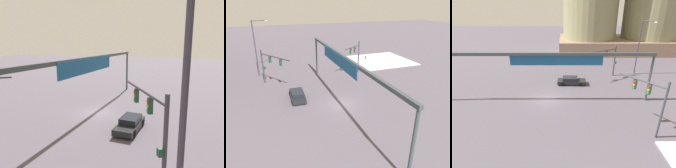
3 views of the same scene
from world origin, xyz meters
The scene contains 8 objects.
ground_plane centered at (0.00, 0.00, 0.00)m, with size 193.27×193.27×0.00m, color #544E5A.
sidewalk_corner centered at (16.43, -14.92, 0.07)m, with size 11.61×13.36×0.15m, color #BDB2B2.
traffic_signal_near_corner centered at (9.64, 8.06, 3.68)m, with size 5.98×3.73×5.45m.
traffic_signal_opposite_side centered at (10.24, -6.47, 3.89)m, with size 3.11×3.94×5.70m.
streetlamp_curved_arm centered at (15.40, 9.58, 5.46)m, with size 1.45×2.75×9.46m.
overhead_sign_gantry centered at (0.34, -0.16, 5.50)m, with size 26.63×0.43×6.39m.
sedan_car_approaching centered at (3.45, 5.06, 0.57)m, with size 4.50×1.99×1.21m.
fire_hydrant_on_curb centered at (18.39, -12.82, 0.49)m, with size 0.33×0.22×0.71m.
Camera 2 is at (-22.16, 8.52, 12.44)m, focal length 33.17 mm.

